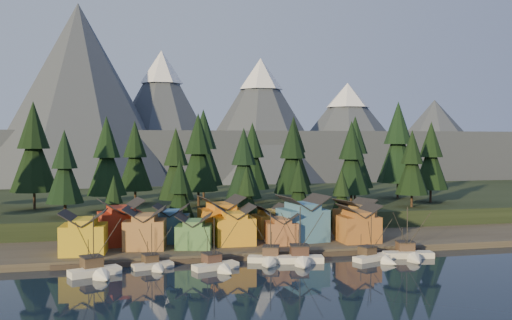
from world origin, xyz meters
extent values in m
plane|color=black|center=(0.00, 0.00, 0.00)|extent=(500.00, 500.00, 0.00)
cube|color=#373128|center=(0.00, 40.00, 0.75)|extent=(400.00, 50.00, 1.50)
cube|color=black|center=(0.00, 90.00, 3.00)|extent=(420.00, 100.00, 6.00)
cube|color=#3F342D|center=(0.00, 16.50, 0.50)|extent=(80.00, 4.00, 1.00)
cube|color=#49505E|center=(0.00, 240.00, 15.00)|extent=(560.00, 160.00, 30.00)
cone|color=#49505E|center=(-45.00, 180.00, 45.00)|extent=(100.00, 100.00, 90.00)
cone|color=#49505E|center=(-5.00, 198.00, 36.00)|extent=(80.00, 80.00, 72.00)
cone|color=white|center=(-5.00, 198.00, 63.36)|extent=(22.40, 22.40, 17.28)
cone|color=#49505E|center=(45.00, 186.00, 34.00)|extent=(84.00, 84.00, 68.00)
cone|color=white|center=(45.00, 186.00, 59.84)|extent=(23.52, 23.52, 16.32)
cone|color=#49505E|center=(100.00, 202.00, 29.00)|extent=(92.00, 92.00, 58.00)
cone|color=white|center=(100.00, 202.00, 51.04)|extent=(25.76, 25.76, 13.92)
cone|color=#49505E|center=(160.00, 210.00, 25.00)|extent=(88.00, 88.00, 50.00)
cube|color=white|center=(-31.32, 8.86, 0.40)|extent=(10.09, 6.55, 1.81)
cone|color=white|center=(-29.47, 3.99, 0.40)|extent=(4.33, 4.24, 3.40)
cube|color=black|center=(-31.32, 8.86, -0.28)|extent=(10.32, 6.68, 0.40)
cube|color=#4C3A28|center=(-31.93, 10.49, 2.15)|extent=(4.59, 4.46, 2.04)
cube|color=#272525|center=(-31.93, 10.49, 3.28)|extent=(4.89, 4.75, 0.23)
cylinder|color=black|center=(-31.52, 9.41, 6.34)|extent=(0.20, 0.20, 10.19)
cylinder|color=black|center=(-32.63, 12.33, 3.74)|extent=(0.16, 0.16, 4.98)
cube|color=beige|center=(-20.35, 12.27, 0.31)|extent=(8.47, 4.74, 1.41)
cone|color=beige|center=(-19.14, 8.02, 0.31)|extent=(3.29, 3.37, 2.64)
cube|color=black|center=(-20.35, 12.27, -0.22)|extent=(8.67, 4.84, 0.31)
cube|color=#483726|center=(-20.75, 13.69, 1.67)|extent=(3.43, 3.31, 1.58)
cube|color=#272525|center=(-20.75, 13.69, 2.55)|extent=(3.65, 3.53, 0.18)
cylinder|color=black|center=(-20.48, 12.75, 4.93)|extent=(0.16, 0.16, 7.92)
cylinder|color=black|center=(-21.21, 15.30, 2.90)|extent=(0.12, 0.12, 3.87)
cube|color=silver|center=(-8.30, 8.58, 0.35)|extent=(9.65, 5.69, 1.59)
cone|color=silver|center=(-6.73, 3.79, 0.35)|extent=(3.80, 3.91, 2.97)
cube|color=black|center=(-8.30, 8.58, -0.25)|extent=(9.88, 5.81, 0.35)
cube|color=brown|center=(-8.83, 10.17, 1.88)|extent=(3.94, 3.81, 1.78)
cube|color=#272525|center=(-8.83, 10.17, 2.87)|extent=(4.19, 4.06, 0.20)
cylinder|color=black|center=(-8.48, 9.11, 5.55)|extent=(0.18, 0.18, 8.92)
cylinder|color=black|center=(-9.42, 11.98, 3.27)|extent=(0.14, 0.14, 4.36)
cube|color=white|center=(3.90, 12.24, 0.37)|extent=(9.84, 6.00, 1.67)
cone|color=white|center=(2.23, 7.40, 0.37)|extent=(4.00, 4.03, 3.13)
cube|color=black|center=(3.90, 12.24, -0.26)|extent=(10.07, 6.12, 0.37)
cube|color=brown|center=(4.45, 13.86, 1.98)|extent=(4.18, 4.05, 1.88)
cube|color=#272525|center=(4.45, 13.86, 3.03)|extent=(4.44, 4.32, 0.21)
cylinder|color=black|center=(4.08, 12.78, 5.85)|extent=(0.19, 0.19, 9.40)
cylinder|color=black|center=(5.08, 15.69, 3.45)|extent=(0.15, 0.15, 4.60)
cube|color=white|center=(9.90, 10.43, 0.40)|extent=(9.86, 5.05, 1.82)
cone|color=white|center=(8.97, 5.36, 0.40)|extent=(3.94, 3.77, 3.42)
cube|color=black|center=(9.90, 10.43, -0.28)|extent=(10.09, 5.15, 0.40)
cube|color=#452D25|center=(10.21, 12.12, 2.16)|extent=(4.20, 4.02, 2.05)
cube|color=#272525|center=(10.21, 12.12, 3.30)|extent=(4.46, 4.28, 0.23)
cylinder|color=black|center=(10.00, 11.00, 6.38)|extent=(0.21, 0.21, 10.25)
cylinder|color=black|center=(10.56, 14.04, 3.76)|extent=(0.16, 0.16, 5.01)
cube|color=white|center=(25.51, 8.85, 0.33)|extent=(9.62, 5.83, 1.49)
cone|color=white|center=(27.27, 4.10, 0.33)|extent=(3.72, 3.92, 2.80)
cube|color=black|center=(25.51, 8.85, -0.23)|extent=(9.84, 5.95, 0.33)
cube|color=#463525|center=(24.93, 10.43, 1.77)|extent=(3.77, 3.66, 1.68)
cube|color=#272525|center=(24.93, 10.43, 2.71)|extent=(4.01, 3.90, 0.19)
cylinder|color=black|center=(25.32, 9.37, 5.23)|extent=(0.17, 0.17, 8.40)
cylinder|color=black|center=(24.26, 12.22, 3.08)|extent=(0.13, 0.13, 4.11)
cube|color=silver|center=(34.16, 9.70, 0.38)|extent=(11.09, 5.13, 1.74)
cone|color=silver|center=(33.10, 3.93, 0.38)|extent=(3.86, 4.18, 3.25)
cube|color=black|center=(34.16, 9.70, -0.27)|extent=(11.36, 5.23, 0.38)
cube|color=brown|center=(34.51, 11.62, 2.06)|extent=(4.00, 3.83, 1.95)
cube|color=#272525|center=(34.51, 11.62, 3.15)|extent=(4.26, 4.08, 0.22)
cylinder|color=black|center=(34.27, 10.34, 6.08)|extent=(0.20, 0.20, 9.76)
cylinder|color=black|center=(34.91, 13.80, 3.58)|extent=(0.15, 0.15, 4.77)
cube|color=gold|center=(-34.04, 22.40, 4.62)|extent=(9.78, 8.76, 6.25)
cube|color=gold|center=(-34.04, 22.40, 8.37)|extent=(5.70, 8.22, 1.28)
cube|color=#9F6B38|center=(-21.25, 25.51, 4.69)|extent=(10.03, 9.23, 6.38)
cube|color=#9F6B38|center=(-21.25, 25.51, 8.49)|extent=(6.09, 8.41, 1.24)
cube|color=#497B42|center=(-10.57, 23.88, 4.07)|extent=(9.19, 8.81, 5.15)
cube|color=#497B42|center=(-10.57, 23.88, 7.18)|extent=(5.78, 7.86, 1.09)
cube|color=orange|center=(-1.06, 26.13, 4.63)|extent=(8.94, 7.91, 6.26)
cube|color=orange|center=(-1.06, 26.13, 8.37)|extent=(4.95, 7.72, 1.25)
cube|color=#995D36|center=(9.66, 24.16, 4.03)|extent=(7.93, 7.93, 5.06)
cube|color=#995D36|center=(9.66, 24.16, 7.04)|extent=(4.75, 7.38, 1.00)
cube|color=teal|center=(15.72, 26.74, 5.30)|extent=(11.44, 10.07, 7.59)
cube|color=teal|center=(15.72, 26.74, 9.80)|extent=(6.83, 9.23, 1.45)
cube|color=#A5612A|center=(28.01, 22.41, 4.54)|extent=(8.90, 7.81, 6.07)
cube|color=#A5612A|center=(28.01, 22.41, 8.18)|extent=(4.93, 7.62, 1.24)
cube|color=#A02D18|center=(-26.41, 31.94, 5.20)|extent=(10.81, 9.95, 7.40)
cube|color=#A02D18|center=(-26.41, 31.94, 9.55)|extent=(6.56, 9.05, 1.34)
cube|color=#3C688E|center=(-14.76, 32.26, 4.70)|extent=(9.32, 8.95, 6.39)
cube|color=#3C688E|center=(-14.76, 32.26, 8.43)|extent=(5.83, 8.01, 1.11)
cube|color=orange|center=(-2.82, 33.02, 5.19)|extent=(10.68, 9.37, 7.38)
cube|color=orange|center=(-2.82, 33.02, 9.56)|extent=(6.26, 8.73, 1.38)
cube|color=#B2842D|center=(9.58, 33.53, 4.28)|extent=(8.82, 7.67, 5.56)
cube|color=#B2842D|center=(9.58, 33.53, 7.60)|extent=(5.30, 6.97, 1.11)
cube|color=orange|center=(17.96, 33.81, 4.73)|extent=(8.61, 7.73, 6.45)
cube|color=orange|center=(17.96, 33.81, 8.52)|extent=(4.88, 7.42, 1.17)
cube|color=olive|center=(30.77, 30.83, 4.80)|extent=(9.71, 9.34, 6.60)
cube|color=olive|center=(30.77, 30.83, 8.66)|extent=(6.13, 8.31, 1.14)
cylinder|color=#332319|center=(-50.00, 68.00, 8.68)|extent=(0.70, 0.70, 5.35)
cone|color=black|center=(-50.00, 68.00, 20.27)|extent=(13.08, 13.08, 18.43)
cone|color=black|center=(-50.00, 68.00, 29.78)|extent=(8.92, 8.92, 13.38)
cylinder|color=#332319|center=(-40.00, 48.00, 7.94)|extent=(0.70, 0.70, 3.89)
cone|color=black|center=(-40.00, 48.00, 16.37)|extent=(9.51, 9.51, 13.40)
cone|color=black|center=(-40.00, 48.00, 23.29)|extent=(6.48, 6.48, 9.72)
cylinder|color=#332319|center=(-30.00, 60.00, 8.30)|extent=(0.70, 0.70, 4.60)
cone|color=black|center=(-30.00, 60.00, 18.26)|extent=(11.24, 11.24, 15.83)
cone|color=black|center=(-30.00, 60.00, 26.43)|extent=(7.66, 7.66, 11.49)
cylinder|color=#332319|center=(-22.00, 75.00, 8.24)|extent=(0.70, 0.70, 4.47)
cone|color=black|center=(-22.00, 75.00, 17.92)|extent=(10.93, 10.93, 15.40)
cone|color=black|center=(-22.00, 75.00, 25.87)|extent=(7.45, 7.45, 11.18)
cylinder|color=#332319|center=(-12.00, 50.00, 8.00)|extent=(0.70, 0.70, 4.00)
cone|color=black|center=(-12.00, 50.00, 16.68)|extent=(9.79, 9.79, 13.79)
cone|color=black|center=(-12.00, 50.00, 23.79)|extent=(6.67, 6.67, 10.01)
cylinder|color=#332319|center=(-4.00, 65.00, 8.41)|extent=(0.70, 0.70, 4.82)
cone|color=black|center=(-4.00, 65.00, 18.86)|extent=(11.79, 11.79, 16.61)
cone|color=black|center=(-4.00, 65.00, 27.43)|extent=(8.04, 8.04, 12.05)
cylinder|color=#332319|center=(6.00, 48.00, 8.01)|extent=(0.70, 0.70, 4.02)
cone|color=black|center=(6.00, 48.00, 16.71)|extent=(9.82, 9.82, 13.83)
cone|color=black|center=(6.00, 48.00, 23.85)|extent=(6.69, 6.69, 10.04)
cylinder|color=#332319|center=(14.00, 72.00, 8.20)|extent=(0.70, 0.70, 4.40)
cone|color=black|center=(14.00, 72.00, 17.75)|extent=(10.77, 10.77, 15.17)
cone|color=black|center=(14.00, 72.00, 25.58)|extent=(7.34, 7.34, 11.01)
cylinder|color=#332319|center=(22.00, 55.00, 8.23)|extent=(0.70, 0.70, 4.46)
cone|color=black|center=(22.00, 55.00, 17.89)|extent=(10.90, 10.90, 15.36)
cone|color=black|center=(22.00, 55.00, 25.82)|extent=(7.43, 7.43, 11.15)
cylinder|color=#332319|center=(30.00, 80.00, 8.41)|extent=(0.70, 0.70, 4.81)
cone|color=black|center=(30.00, 80.00, 18.84)|extent=(11.77, 11.77, 16.58)
cone|color=black|center=(30.00, 80.00, 27.40)|extent=(8.02, 8.02, 12.04)
cylinder|color=#332319|center=(38.00, 50.00, 8.20)|extent=(0.70, 0.70, 4.39)
cone|color=black|center=(38.00, 50.00, 17.71)|extent=(10.73, 10.73, 15.12)
cone|color=black|center=(38.00, 50.00, 25.51)|extent=(7.32, 7.32, 10.98)
cylinder|color=#332319|center=(46.00, 66.00, 8.38)|extent=(0.70, 0.70, 4.76)
cone|color=black|center=(46.00, 66.00, 18.69)|extent=(11.64, 11.64, 16.40)
cone|color=black|center=(46.00, 66.00, 27.16)|extent=(7.93, 7.93, 11.90)
cylinder|color=#332319|center=(56.00, 48.00, 7.97)|extent=(0.70, 0.70, 3.95)
cone|color=black|center=(56.00, 48.00, 16.53)|extent=(9.65, 9.65, 13.60)
cone|color=black|center=(56.00, 48.00, 23.55)|extent=(6.58, 6.58, 9.87)
cylinder|color=#332319|center=(64.00, 72.00, 8.85)|extent=(0.70, 0.70, 5.70)
cone|color=black|center=(64.00, 72.00, 21.19)|extent=(13.92, 13.92, 19.62)
cone|color=black|center=(64.00, 72.00, 31.32)|extent=(9.49, 9.49, 14.24)
cylinder|color=#332319|center=(0.00, 82.00, 8.59)|extent=(0.70, 0.70, 5.19)
cone|color=black|center=(0.00, 82.00, 19.84)|extent=(12.68, 12.68, 17.87)
cone|color=black|center=(0.00, 82.00, 29.06)|extent=(8.65, 8.65, 12.97)
cylinder|color=#332319|center=(68.00, 58.00, 8.22)|extent=(0.70, 0.70, 4.45)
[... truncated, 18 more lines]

